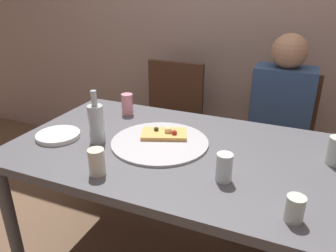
% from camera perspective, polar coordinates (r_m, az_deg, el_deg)
% --- Properties ---
extents(back_wall, '(6.00, 0.10, 2.60)m').
position_cam_1_polar(back_wall, '(2.55, 13.23, 20.29)').
color(back_wall, gray).
rests_on(back_wall, ground_plane).
extents(dining_table, '(1.57, 0.90, 0.73)m').
position_cam_1_polar(dining_table, '(1.53, 2.08, -6.39)').
color(dining_table, '#4C4C51').
rests_on(dining_table, ground_plane).
extents(pizza_tray, '(0.46, 0.46, 0.01)m').
position_cam_1_polar(pizza_tray, '(1.54, -1.46, -2.87)').
color(pizza_tray, '#ADADB2').
rests_on(pizza_tray, dining_table).
extents(pizza_slice_last, '(0.25, 0.20, 0.05)m').
position_cam_1_polar(pizza_slice_last, '(1.59, -0.60, -1.34)').
color(pizza_slice_last, tan).
rests_on(pizza_slice_last, pizza_tray).
extents(wine_bottle, '(0.07, 0.07, 0.26)m').
position_cam_1_polar(wine_bottle, '(1.56, -12.55, 0.58)').
color(wine_bottle, '#B2BCC1').
rests_on(wine_bottle, dining_table).
extents(tumbler_far, '(0.06, 0.06, 0.09)m').
position_cam_1_polar(tumbler_far, '(1.12, 21.48, -13.45)').
color(tumbler_far, '#B7C6BC').
rests_on(tumbler_far, dining_table).
extents(wine_glass, '(0.06, 0.06, 0.11)m').
position_cam_1_polar(wine_glass, '(1.25, 9.89, -7.23)').
color(wine_glass, silver).
rests_on(wine_glass, dining_table).
extents(short_glass, '(0.07, 0.07, 0.11)m').
position_cam_1_polar(short_glass, '(1.31, -12.48, -6.24)').
color(short_glass, beige).
rests_on(short_glass, dining_table).
extents(soda_can, '(0.07, 0.07, 0.12)m').
position_cam_1_polar(soda_can, '(1.89, -7.19, 3.85)').
color(soda_can, pink).
rests_on(soda_can, dining_table).
extents(plate_stack, '(0.21, 0.21, 0.02)m').
position_cam_1_polar(plate_stack, '(1.69, -18.81, -1.58)').
color(plate_stack, white).
rests_on(plate_stack, dining_table).
extents(chair_left, '(0.44, 0.44, 0.90)m').
position_cam_1_polar(chair_left, '(2.45, 0.25, 1.83)').
color(chair_left, '#472D1E').
rests_on(chair_left, ground_plane).
extents(chair_right, '(0.44, 0.44, 0.90)m').
position_cam_1_polar(chair_right, '(2.29, 18.83, -1.13)').
color(chair_right, '#472D1E').
rests_on(chair_right, ground_plane).
extents(guest_in_sweater, '(0.36, 0.56, 1.17)m').
position_cam_1_polar(guest_in_sweater, '(2.10, 18.87, 0.46)').
color(guest_in_sweater, navy).
rests_on(guest_in_sweater, ground_plane).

